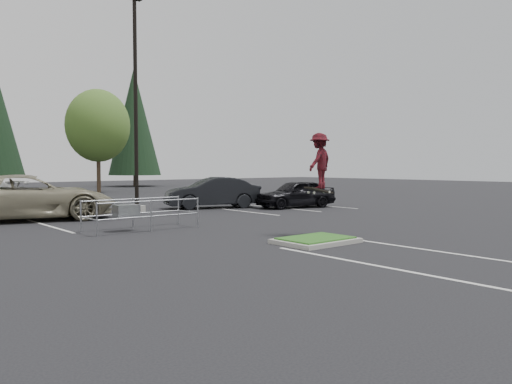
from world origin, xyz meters
TOP-DOWN VIEW (x-y plane):
  - ground at (0.00, 0.00)m, footprint 120.00×120.00m
  - grass_median at (0.00, 0.00)m, footprint 2.20×1.60m
  - stall_lines at (-1.35, 6.02)m, footprint 22.62×17.60m
  - light_pole at (0.50, 12.00)m, footprint 0.70×0.60m
  - decid_c at (5.99, 29.83)m, footprint 5.12×5.12m
  - conif_c at (14.00, 39.50)m, footprint 5.50×5.50m
  - cart_corral at (-2.83, 5.80)m, footprint 3.75×1.38m
  - skateboarder at (1.20, 1.00)m, footprint 1.26×0.94m
  - car_l_tan at (-4.50, 11.50)m, footprint 7.10×4.46m
  - car_r_charc at (4.50, 11.50)m, footprint 5.12×3.19m
  - car_r_black at (8.00, 8.93)m, footprint 4.50×2.50m

SIDE VIEW (x-z plane):
  - ground at x=0.00m, z-range 0.00..0.00m
  - stall_lines at x=-1.35m, z-range 0.00..0.01m
  - grass_median at x=0.00m, z-range 0.00..0.16m
  - cart_corral at x=-2.83m, z-range 0.14..1.20m
  - car_r_black at x=8.00m, z-range 0.00..1.45m
  - car_r_charc at x=4.50m, z-range 0.00..1.59m
  - car_l_tan at x=-4.50m, z-range 0.00..1.83m
  - skateboarder at x=1.20m, z-range 1.37..3.27m
  - light_pole at x=0.50m, z-range -0.50..9.62m
  - decid_c at x=5.99m, z-range 1.06..9.45m
  - conif_c at x=14.00m, z-range 0.60..13.10m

